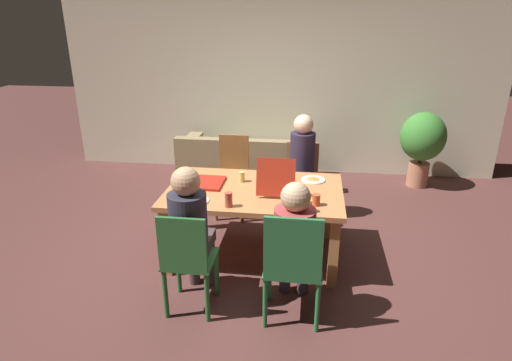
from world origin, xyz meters
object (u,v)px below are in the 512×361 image
drinking_glass_2 (229,200)px  couch (248,164)px  plate_0 (313,179)px  drinking_glass_3 (316,200)px  chair_0 (302,177)px  pizza_box_1 (204,183)px  person_0 (302,161)px  potted_plant (423,140)px  person_2 (191,225)px  person_1 (294,237)px  dining_table (255,198)px  plate_1 (195,201)px  drinking_glass_0 (242,177)px  chair_1 (293,263)px  chair_3 (233,174)px  pizza_box_0 (277,185)px  chair_2 (187,259)px  drinking_glass_1 (308,206)px

drinking_glass_2 → couch: size_ratio=0.07×
plate_0 → drinking_glass_3: drinking_glass_3 is taller
chair_0 → couch: size_ratio=0.46×
pizza_box_1 → person_0: bearing=40.4°
chair_0 → potted_plant: (1.63, 1.18, 0.19)m
person_2 → couch: size_ratio=0.65×
person_0 → pizza_box_1: bearing=-139.6°
person_1 → dining_table: bearing=116.8°
person_0 → plate_1: (-0.93, -1.24, -0.00)m
person_2 → drinking_glass_3: (1.00, 0.54, 0.05)m
drinking_glass_0 → drinking_glass_2: bearing=-91.5°
chair_0 → pizza_box_1: bearing=-135.1°
person_0 → drinking_glass_0: 0.92m
chair_1 → drinking_glass_0: 1.34m
chair_0 → chair_3: chair_3 is taller
plate_1 → drinking_glass_2: 0.34m
potted_plant → dining_table: bearing=-133.2°
person_1 → pizza_box_0: person_1 is taller
dining_table → person_2: person_2 is taller
chair_3 → pizza_box_1: size_ratio=2.52×
drinking_glass_0 → chair_0: bearing=55.1°
chair_3 → couch: (0.03, 1.02, -0.22)m
pizza_box_1 → couch: size_ratio=0.20×
potted_plant → chair_1: bearing=-117.0°
chair_0 → plate_0: chair_0 is taller
chair_2 → pizza_box_0: pizza_box_0 is taller
plate_0 → plate_1: (-1.06, -0.68, -0.00)m
chair_1 → person_2: 0.87m
potted_plant → plate_1: bearing=-135.0°
chair_0 → drinking_glass_2: bearing=-112.5°
chair_0 → potted_plant: size_ratio=0.83×
chair_1 → person_1: person_1 is taller
pizza_box_1 → drinking_glass_0: bearing=16.4°
drinking_glass_0 → potted_plant: size_ratio=0.10×
person_1 → pizza_box_0: bearing=104.0°
drinking_glass_2 → chair_2: bearing=-112.9°
chair_0 → drinking_glass_3: 1.36m
chair_3 → drinking_glass_1: size_ratio=8.58×
dining_table → chair_0: chair_0 is taller
chair_3 → pizza_box_0: pizza_box_0 is taller
person_1 → potted_plant: bearing=61.8°
drinking_glass_1 → potted_plant: size_ratio=0.10×
person_0 → drinking_glass_2: person_0 is taller
drinking_glass_3 → couch: (-0.97, 2.32, -0.50)m
chair_1 → pizza_box_0: (-0.21, 1.01, 0.23)m
person_0 → plate_1: bearing=-126.7°
person_0 → couch: size_ratio=0.66×
chair_2 → couch: (0.03, 3.00, -0.23)m
chair_2 → chair_3: (0.00, 1.98, -0.01)m
person_1 → chair_3: bearing=114.4°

